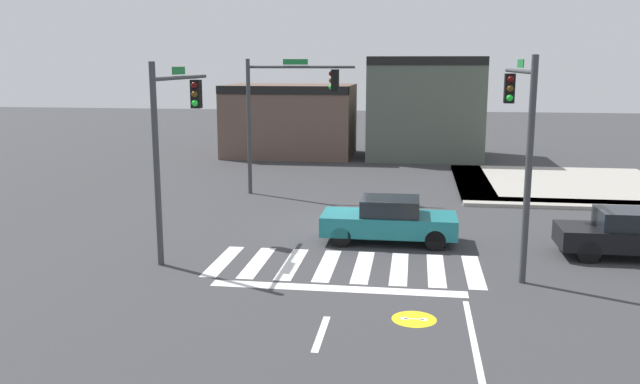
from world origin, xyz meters
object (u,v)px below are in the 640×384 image
at_px(traffic_signal_southeast, 520,121).
at_px(car_black, 639,234).
at_px(traffic_signal_southwest, 175,123).
at_px(traffic_signal_northwest, 286,101).
at_px(car_teal, 389,220).

bearing_deg(traffic_signal_southeast, car_black, -76.69).
xyz_separation_m(traffic_signal_southwest, traffic_signal_northwest, (1.63, 9.39, 0.16)).
xyz_separation_m(traffic_signal_southwest, traffic_signal_southeast, (10.32, 0.13, 0.17)).
bearing_deg(car_teal, traffic_signal_southwest, 15.53).
distance_m(traffic_signal_southwest, car_black, 14.58).
bearing_deg(car_black, car_teal, -5.86).
height_order(car_black, car_teal, car_teal).
height_order(traffic_signal_southwest, traffic_signal_northwest, traffic_signal_northwest).
distance_m(traffic_signal_southeast, traffic_signal_northwest, 12.70).
height_order(traffic_signal_southeast, car_black, traffic_signal_southeast).
relative_size(traffic_signal_southeast, traffic_signal_northwest, 1.01).
xyz_separation_m(traffic_signal_southeast, car_teal, (-3.76, 1.69, -3.47)).
height_order(traffic_signal_southeast, car_teal, traffic_signal_southeast).
relative_size(traffic_signal_southeast, car_black, 1.27).
relative_size(traffic_signal_southwest, traffic_signal_northwest, 0.98).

